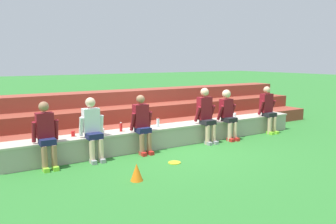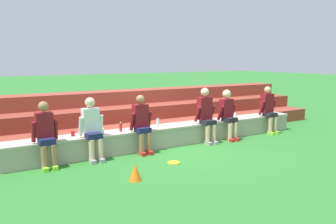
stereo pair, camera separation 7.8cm
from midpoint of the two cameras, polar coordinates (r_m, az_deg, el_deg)
ground_plane at (r=8.44m, az=1.01°, el=-5.86°), size 80.00×80.00×0.00m
stone_seating_wall at (r=8.60m, az=0.02°, el=-3.77°), size 8.03×0.59×0.49m
brick_bleachers at (r=10.31m, az=-5.88°, el=-0.60°), size 11.94×2.36×1.18m
person_far_left at (r=7.14m, az=-19.91°, el=-3.36°), size 0.51×0.52×1.32m
person_left_of_center at (r=7.41m, az=-12.75°, el=-2.48°), size 0.53×0.55×1.34m
person_center at (r=7.80m, az=-4.62°, el=-1.82°), size 0.51×0.48×1.33m
person_right_of_center at (r=8.81m, az=6.11°, el=-0.28°), size 0.54×0.53×1.41m
person_far_right at (r=9.24m, az=9.70°, el=-0.14°), size 0.51×0.54×1.33m
person_rightmost_edge at (r=10.34m, az=16.08°, el=0.58°), size 0.54×0.50×1.35m
water_bottle_mid_right at (r=7.93m, az=-8.11°, el=-2.50°), size 0.06×0.06×0.21m
water_bottle_near_left at (r=8.31m, az=-1.95°, el=-1.81°), size 0.07×0.07×0.24m
plastic_cup_left_end at (r=9.89m, az=10.79°, el=-0.53°), size 0.08×0.08×0.13m
plastic_cup_right_end at (r=7.75m, az=-11.15°, el=-3.16°), size 0.09×0.09×0.12m
plastic_cup_middle at (r=7.64m, az=-15.80°, el=-3.51°), size 0.08×0.08×0.11m
frisbee at (r=7.19m, az=0.77°, el=-8.41°), size 0.26×0.26×0.02m
sports_cone at (r=6.18m, az=-5.60°, el=-9.94°), size 0.23×0.23×0.31m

